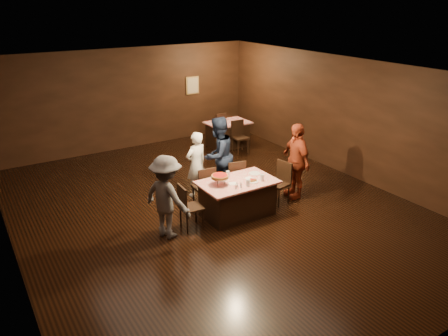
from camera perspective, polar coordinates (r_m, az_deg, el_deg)
The scene contains 22 objects.
room at distance 8.94m, azimuth -1.59°, elevation 7.06°, with size 10.00×10.04×3.02m.
main_table at distance 9.27m, azimuth 1.76°, elevation -3.94°, with size 1.60×1.00×0.77m, color #AE110B.
back_table at distance 13.58m, azimuth 0.49°, elevation 4.45°, with size 1.30×0.90×0.77m, color #A90B18.
chair_far_left at distance 9.63m, azimuth -2.70°, elevation -2.37°, with size 0.42×0.42×0.95m, color black.
chair_far_right at distance 10.01m, azimuth 1.29°, elevation -1.39°, with size 0.42×0.42×0.95m, color black.
chair_end_left at distance 8.73m, azimuth -4.28°, elevation -5.04°, with size 0.42×0.42×0.95m, color black.
chair_end_right at distance 9.84m, azimuth 7.10°, elevation -1.98°, with size 0.42×0.42×0.95m, color black.
chair_back_near at distance 12.99m, azimuth 2.15°, elevation 4.06°, with size 0.42×0.42×0.95m, color black.
chair_back_far at distance 14.04m, azimuth -0.83°, elevation 5.41°, with size 0.42×0.42×0.95m, color black.
diner_white_jacket at distance 10.03m, azimuth -3.65°, elevation 0.48°, with size 0.56×0.37×1.55m, color white.
diner_navy_hoodie at distance 10.15m, azimuth -0.79°, elevation 1.64°, with size 0.89×0.69×1.83m, color #141D34.
diner_grey_knit at distance 8.35m, azimuth -7.49°, elevation -3.79°, with size 1.07×0.61×1.65m, color #58575C.
diner_red_shirt at distance 10.07m, azimuth 9.36°, elevation 0.95°, with size 1.03×0.43×1.76m, color #95351C.
pizza_stand at distance 8.88m, azimuth -0.53°, elevation -1.11°, with size 0.38×0.38×0.22m.
plate_with_slice at distance 9.10m, azimuth 3.72°, elevation -1.65°, with size 0.25×0.25×0.06m.
plate_empty at distance 9.52m, azimuth 4.04°, elevation -0.71°, with size 0.25×0.25×0.01m, color white.
glass_front_left at distance 8.89m, azimuth 3.13°, elevation -1.92°, with size 0.08×0.08×0.14m, color silver.
glass_front_right at distance 9.14m, azimuth 5.01°, elevation -1.28°, with size 0.08×0.08×0.14m, color silver.
glass_back at distance 9.29m, azimuth 0.50°, elevation -0.80°, with size 0.08×0.08×0.14m, color silver.
condiments at distance 8.79m, azimuth 1.83°, elevation -2.32°, with size 0.17×0.10×0.09m.
napkin_center at distance 9.27m, azimuth 3.33°, elevation -1.34°, with size 0.16×0.16×0.01m, color white.
napkin_left at distance 9.00m, azimuth 1.16°, elevation -2.04°, with size 0.16×0.16×0.01m, color white.
Camera 1 is at (-4.38, -7.46, 4.37)m, focal length 35.00 mm.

